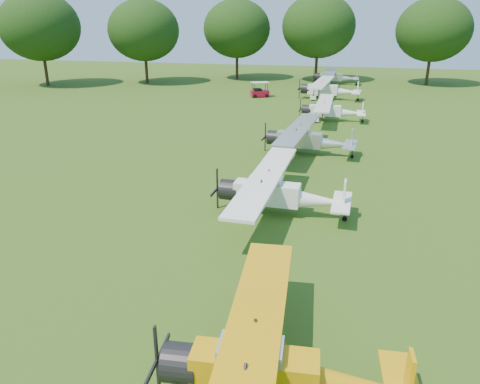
% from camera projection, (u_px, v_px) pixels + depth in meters
% --- Properties ---
extents(ground, '(160.00, 160.00, 0.00)m').
position_uv_depth(ground, '(269.00, 243.00, 21.34)').
color(ground, '#295214').
rests_on(ground, ground).
extents(tree_belt, '(137.36, 130.27, 14.52)m').
position_uv_depth(tree_belt, '(366.00, 62.00, 17.90)').
color(tree_belt, black).
rests_on(tree_belt, ground).
extents(aircraft_2, '(6.91, 11.00, 2.17)m').
position_uv_depth(aircraft_2, '(274.00, 368.00, 11.97)').
color(aircraft_2, '#D59808').
rests_on(aircraft_2, ground).
extents(aircraft_3, '(7.06, 11.23, 2.22)m').
position_uv_depth(aircraft_3, '(277.00, 191.00, 23.95)').
color(aircraft_3, white).
rests_on(aircraft_3, ground).
extents(aircraft_4, '(6.89, 10.99, 2.16)m').
position_uv_depth(aircraft_4, '(306.00, 138.00, 34.47)').
color(aircraft_4, silver).
rests_on(aircraft_4, ground).
extents(aircraft_5, '(6.38, 10.12, 2.00)m').
position_uv_depth(aircraft_5, '(330.00, 109.00, 45.42)').
color(aircraft_5, white).
rests_on(aircraft_5, ground).
extents(aircraft_6, '(7.57, 12.06, 2.37)m').
position_uv_depth(aircraft_6, '(327.00, 88.00, 56.99)').
color(aircraft_6, white).
rests_on(aircraft_6, ground).
extents(aircraft_7, '(6.77, 10.74, 2.13)m').
position_uv_depth(aircraft_7, '(334.00, 76.00, 69.61)').
color(aircraft_7, silver).
rests_on(aircraft_7, ground).
extents(golf_cart, '(2.51, 2.08, 1.87)m').
position_uv_depth(golf_cart, '(259.00, 92.00, 59.00)').
color(golf_cart, maroon).
rests_on(golf_cart, ground).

